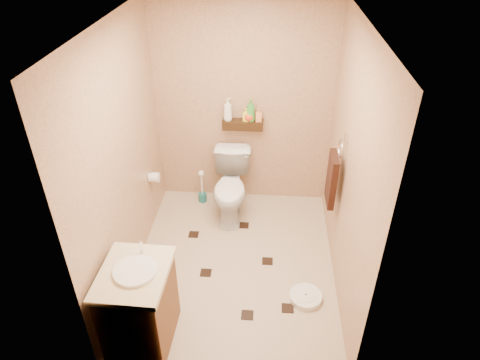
{
  "coord_description": "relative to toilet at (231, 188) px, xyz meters",
  "views": [
    {
      "loc": [
        0.28,
        -3.2,
        3.15
      ],
      "look_at": [
        0.03,
        0.25,
        0.87
      ],
      "focal_mm": 32.0,
      "sensor_mm": 36.0,
      "label": 1
    }
  ],
  "objects": [
    {
      "name": "wall_left",
      "position": [
        -0.89,
        -0.83,
        0.82
      ],
      "size": [
        0.04,
        2.5,
        2.4
      ],
      "primitive_type": "cube",
      "color": "tan",
      "rests_on": "ground"
    },
    {
      "name": "ground",
      "position": [
        0.11,
        -0.83,
        -0.38
      ],
      "size": [
        2.5,
        2.5,
        0.0
      ],
      "primitive_type": "plane",
      "color": "#BFA88C",
      "rests_on": "ground"
    },
    {
      "name": "wall_right",
      "position": [
        1.11,
        -0.83,
        0.82
      ],
      "size": [
        0.04,
        2.5,
        2.4
      ],
      "primitive_type": "cube",
      "color": "tan",
      "rests_on": "ground"
    },
    {
      "name": "vanity",
      "position": [
        -0.59,
        -1.76,
        0.02
      ],
      "size": [
        0.54,
        0.65,
        0.9
      ],
      "rotation": [
        0.0,
        0.0,
        -0.03
      ],
      "color": "brown",
      "rests_on": "ground"
    },
    {
      "name": "floor_accents",
      "position": [
        0.16,
        -0.87,
        -0.38
      ],
      "size": [
        1.14,
        1.38,
        0.01
      ],
      "color": "black",
      "rests_on": "ground"
    },
    {
      "name": "toilet",
      "position": [
        0.0,
        0.0,
        0.0
      ],
      "size": [
        0.43,
        0.75,
        0.76
      ],
      "primitive_type": "imported",
      "rotation": [
        0.0,
        0.0,
        0.01
      ],
      "color": "white",
      "rests_on": "ground"
    },
    {
      "name": "wall_shelf",
      "position": [
        0.11,
        0.34,
        0.64
      ],
      "size": [
        0.46,
        0.14,
        0.1
      ],
      "primitive_type": "cube",
      "color": "#331F0E",
      "rests_on": "wall_back"
    },
    {
      "name": "bathroom_scale",
      "position": [
        0.81,
        -1.25,
        -0.35
      ],
      "size": [
        0.32,
        0.32,
        0.06
      ],
      "rotation": [
        0.0,
        0.0,
        -0.05
      ],
      "color": "white",
      "rests_on": "ground"
    },
    {
      "name": "towel_ring",
      "position": [
        1.03,
        -0.58,
        0.57
      ],
      "size": [
        0.12,
        0.3,
        0.76
      ],
      "color": "silver",
      "rests_on": "wall_right"
    },
    {
      "name": "bottle_e",
      "position": [
        0.29,
        0.34,
        0.76
      ],
      "size": [
        0.07,
        0.07,
        0.15
      ],
      "primitive_type": "imported",
      "rotation": [
        0.0,
        0.0,
        0.03
      ],
      "color": "#FF9554",
      "rests_on": "wall_shelf"
    },
    {
      "name": "ceiling",
      "position": [
        0.11,
        -0.83,
        2.02
      ],
      "size": [
        2.0,
        2.5,
        0.02
      ],
      "primitive_type": "cube",
      "color": "silver",
      "rests_on": "wall_back"
    },
    {
      "name": "toilet_brush",
      "position": [
        -0.38,
        0.24,
        -0.22
      ],
      "size": [
        0.1,
        0.1,
        0.44
      ],
      "color": "#1A666A",
      "rests_on": "ground"
    },
    {
      "name": "bottle_a",
      "position": [
        -0.06,
        0.34,
        0.82
      ],
      "size": [
        0.14,
        0.14,
        0.26
      ],
      "primitive_type": "imported",
      "rotation": [
        0.0,
        0.0,
        2.25
      ],
      "color": "white",
      "rests_on": "wall_shelf"
    },
    {
      "name": "bottle_c",
      "position": [
        0.18,
        0.34,
        0.77
      ],
      "size": [
        0.16,
        0.16,
        0.15
      ],
      "primitive_type": "imported",
      "rotation": [
        0.0,
        0.0,
        5.72
      ],
      "color": "#E9441B",
      "rests_on": "wall_shelf"
    },
    {
      "name": "wall_front",
      "position": [
        0.11,
        -2.08,
        0.82
      ],
      "size": [
        2.0,
        0.04,
        2.4
      ],
      "primitive_type": "cube",
      "color": "tan",
      "rests_on": "ground"
    },
    {
      "name": "bottle_b",
      "position": [
        0.15,
        0.34,
        0.76
      ],
      "size": [
        0.08,
        0.08,
        0.15
      ],
      "primitive_type": "imported",
      "rotation": [
        0.0,
        0.0,
        4.42
      ],
      "color": "#FAF434",
      "rests_on": "wall_shelf"
    },
    {
      "name": "bottle_d",
      "position": [
        0.2,
        0.34,
        0.82
      ],
      "size": [
        0.13,
        0.13,
        0.25
      ],
      "primitive_type": "imported",
      "rotation": [
        0.0,
        0.0,
        5.91
      ],
      "color": "green",
      "rests_on": "wall_shelf"
    },
    {
      "name": "wall_back",
      "position": [
        0.11,
        0.42,
        0.82
      ],
      "size": [
        2.0,
        0.04,
        2.4
      ],
      "primitive_type": "cube",
      "color": "tan",
      "rests_on": "ground"
    },
    {
      "name": "toilet_paper",
      "position": [
        -0.83,
        -0.18,
        0.22
      ],
      "size": [
        0.12,
        0.11,
        0.12
      ],
      "color": "white",
      "rests_on": "wall_left"
    }
  ]
}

